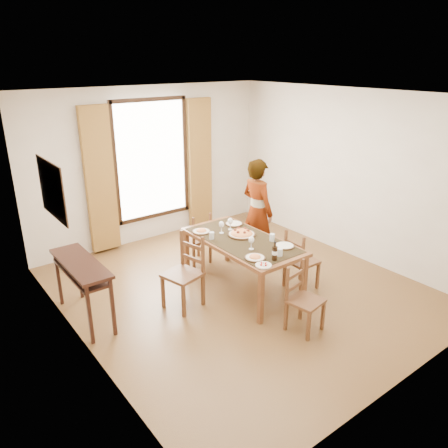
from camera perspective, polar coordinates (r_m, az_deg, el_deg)
ground at (r=6.37m, az=2.03°, el=-8.46°), size 5.00×5.00×0.00m
room_shell at (r=5.86m, az=1.39°, el=5.27°), size 4.60×5.10×2.74m
console_table at (r=5.66m, az=-18.17°, el=-5.77°), size 0.38×1.20×0.80m
dining_table at (r=6.10m, az=2.38°, el=-2.62°), size 0.90×1.80×0.76m
chair_west at (r=5.79m, az=-5.19°, el=-6.56°), size 0.53×0.53×0.99m
chair_north at (r=6.97m, az=-3.54°, el=-2.10°), size 0.39×0.39×0.86m
chair_south at (r=5.41m, az=10.33°, el=-9.82°), size 0.43×0.43×0.84m
chair_east at (r=6.30m, az=9.94°, el=-4.92°), size 0.40×0.40×0.88m
man at (r=6.93m, az=4.37°, el=1.68°), size 0.64×0.44×1.69m
plate_sw at (r=5.52m, az=4.06°, el=-4.26°), size 0.27×0.27×0.05m
plate_se at (r=5.90m, az=7.91°, el=-2.68°), size 0.27×0.27×0.05m
plate_nw at (r=6.32m, az=-2.97°, el=-0.84°), size 0.27×0.27×0.05m
plate_ne at (r=6.60m, az=1.30°, el=0.17°), size 0.27×0.27×0.05m
pasta_platter at (r=6.20m, az=2.31°, el=-1.05°), size 0.40×0.40×0.10m
caprese_plate at (r=5.34m, az=5.19°, el=-5.27°), size 0.20×0.20×0.04m
wine_glass_a at (r=5.74m, az=3.60°, el=-2.47°), size 0.08×0.08×0.18m
wine_glass_b at (r=6.38m, az=0.83°, el=0.03°), size 0.08×0.08×0.18m
wine_glass_c at (r=6.25m, az=-0.33°, el=-0.42°), size 0.08×0.08×0.18m
tumbler_a at (r=6.05m, az=6.31°, el=-1.75°), size 0.07×0.07×0.10m
tumbler_b at (r=6.08m, az=-1.62°, el=-1.51°), size 0.07×0.07×0.10m
tumbler_c at (r=5.61m, az=7.31°, el=-3.67°), size 0.07×0.07×0.10m
wine_bottle at (r=5.46m, az=6.65°, el=-3.50°), size 0.07×0.07×0.25m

